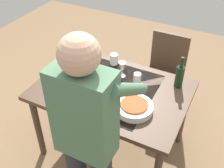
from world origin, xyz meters
TOP-DOWN VIEW (x-y plane):
  - ground_plane at (0.00, 0.00)m, footprint 6.00×6.00m
  - dining_table at (0.00, 0.00)m, footprint 1.31×0.90m
  - chair_near at (-0.23, -0.83)m, footprint 0.40×0.40m
  - person_server at (-0.19, 0.71)m, footprint 0.42×0.61m
  - wine_bottle at (-0.50, -0.29)m, footprint 0.07×0.07m
  - wine_glass_left at (0.00, -0.20)m, footprint 0.07×0.07m
  - water_cup_near_left at (-0.16, -0.19)m, footprint 0.07×0.07m
  - water_cup_near_right at (0.16, -0.35)m, footprint 0.08×0.08m
  - water_cup_far_left at (0.29, -0.10)m, footprint 0.07×0.07m
  - serving_bowl_pasta at (-0.28, 0.17)m, footprint 0.30×0.30m
  - dinner_plate_near at (0.02, 0.22)m, footprint 0.23×0.23m
  - table_fork at (0.47, 0.06)m, footprint 0.08×0.17m

SIDE VIEW (x-z plane):
  - ground_plane at x=0.00m, z-range 0.00..0.00m
  - chair_near at x=-0.23m, z-range 0.07..0.98m
  - dining_table at x=0.00m, z-range 0.30..1.07m
  - table_fork at x=0.47m, z-range 0.77..0.78m
  - dinner_plate_near at x=0.02m, z-range 0.77..0.78m
  - serving_bowl_pasta at x=-0.28m, z-range 0.77..0.84m
  - water_cup_near_left at x=-0.16m, z-range 0.77..0.86m
  - water_cup_far_left at x=0.29m, z-range 0.77..0.86m
  - water_cup_near_right at x=0.16m, z-range 0.77..0.88m
  - wine_glass_left at x=0.00m, z-range 0.80..0.95m
  - wine_bottle at x=-0.50m, z-range 0.73..1.03m
  - person_server at x=-0.19m, z-range 0.12..1.81m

